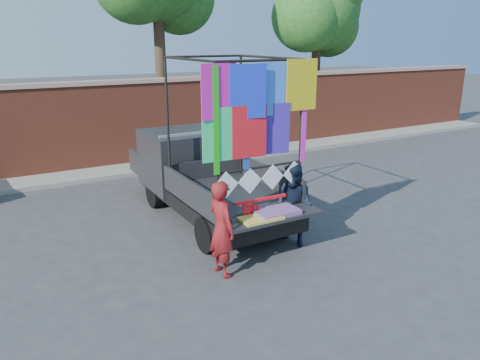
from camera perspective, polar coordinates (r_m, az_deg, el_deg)
ground at (r=9.11m, az=3.72°, el=-7.58°), size 90.00×90.00×0.00m
brick_wall at (r=14.84m, az=-11.34°, el=7.07°), size 30.00×0.45×2.61m
curb at (r=14.46m, az=-10.15°, el=1.74°), size 30.00×1.20×0.12m
tree_right at (r=19.33m, az=9.71°, el=19.56°), size 4.20×3.30×6.62m
pickup_truck at (r=10.60m, az=-5.27°, el=0.92°), size 2.18×5.47×3.45m
woman at (r=7.63m, az=-2.23°, el=-5.95°), size 0.44×0.62×1.62m
man at (r=8.77m, az=6.59°, el=-3.08°), size 0.82×0.93×1.58m
streamer_bundle at (r=8.07m, az=1.87°, el=-3.92°), size 1.02×0.08×0.70m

